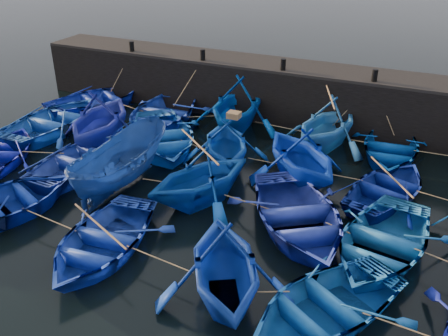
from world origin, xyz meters
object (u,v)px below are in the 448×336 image
at_px(boat_8, 162,136).
at_px(boat_0, 97,99).
at_px(boat_13, 5,150).
at_px(wooden_crate, 234,115).

bearing_deg(boat_8, boat_0, 114.56).
relative_size(boat_0, boat_13, 1.24).
distance_m(boat_0, boat_8, 6.05).
bearing_deg(boat_0, wooden_crate, -172.02).
height_order(boat_8, wooden_crate, wooden_crate).
bearing_deg(boat_13, boat_8, -168.82).
bearing_deg(boat_13, boat_0, -111.11).
xyz_separation_m(boat_13, wooden_crate, (8.62, 3.13, 1.79)).
relative_size(boat_8, boat_13, 1.34).
bearing_deg(wooden_crate, boat_13, -160.03).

